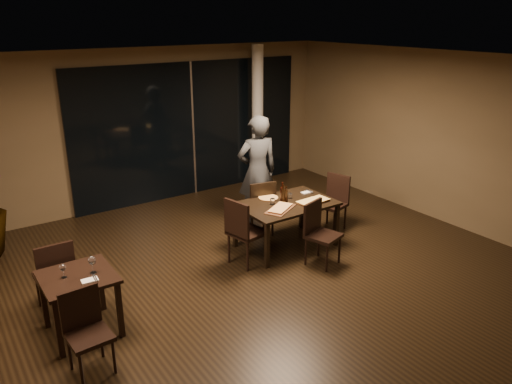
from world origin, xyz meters
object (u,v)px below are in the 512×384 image
object	(u,v)px
chair_main_left	(243,229)
chair_main_far	(260,205)
chair_main_near	(319,230)
bottle_c	(282,192)
side_table	(78,285)
chair_side_near	(86,327)
chair_side_far	(55,273)
diner	(257,171)
bottle_b	(286,194)
chair_main_right	(334,199)
main_table	(286,207)
bottle_a	(283,194)

from	to	relation	value
chair_main_left	chair_main_far	bearing A→B (deg)	-60.41
chair_main_near	bottle_c	bearing A→B (deg)	77.92
side_table	chair_side_near	distance (m)	0.71
chair_main_left	chair_side_near	size ratio (longest dim) A/B	1.15
chair_main_far	chair_side_far	bearing A→B (deg)	19.31
chair_main_far	chair_side_far	world-z (taller)	chair_main_far
chair_main_near	diner	bearing A→B (deg)	70.40
chair_main_near	chair_main_left	bearing A→B (deg)	132.09
diner	chair_main_far	bearing A→B (deg)	73.42
chair_main_left	chair_side_near	xyz separation A→B (m)	(-2.62, -1.04, -0.08)
side_table	bottle_b	distance (m)	3.47
diner	bottle_b	size ratio (longest dim) A/B	7.59
chair_main_right	chair_main_far	bearing A→B (deg)	-125.81
main_table	bottle_c	xyz separation A→B (m)	(-0.02, 0.09, 0.23)
main_table	bottle_a	bearing A→B (deg)	120.67
main_table	bottle_c	bearing A→B (deg)	101.60
bottle_a	bottle_c	distance (m)	0.04
bottle_b	bottle_c	world-z (taller)	bottle_c
chair_main_far	diner	xyz separation A→B (m)	(0.24, 0.44, 0.44)
main_table	bottle_a	distance (m)	0.23
side_table	diner	size ratio (longest dim) A/B	0.40
diner	bottle_c	bearing A→B (deg)	93.20
diner	chair_main_near	bearing A→B (deg)	99.80
chair_side_near	bottle_c	size ratio (longest dim) A/B	2.83
side_table	chair_main_right	bearing A→B (deg)	7.64
side_table	bottle_a	bearing A→B (deg)	9.21
chair_main_near	bottle_a	distance (m)	0.85
chair_main_right	diner	bearing A→B (deg)	-147.24
chair_main_far	bottle_c	distance (m)	0.61
chair_main_left	chair_side_far	world-z (taller)	chair_main_left
side_table	chair_main_far	size ratio (longest dim) A/B	0.81
chair_main_far	bottle_b	xyz separation A→B (m)	(0.13, -0.53, 0.33)
side_table	chair_main_near	distance (m)	3.46
chair_main_near	chair_side_far	size ratio (longest dim) A/B	0.98
chair_main_near	chair_side_near	bearing A→B (deg)	170.11
chair_main_far	chair_main_left	size ratio (longest dim) A/B	0.94
chair_side_far	bottle_b	size ratio (longest dim) A/B	3.75
chair_main_left	bottle_a	size ratio (longest dim) A/B	3.61
chair_side_near	bottle_b	distance (m)	3.77
main_table	diner	xyz separation A→B (m)	(0.13, 1.00, 0.31)
chair_main_near	diner	size ratio (longest dim) A/B	0.49
chair_main_left	bottle_b	bearing A→B (deg)	-90.98
chair_main_far	bottle_b	size ratio (longest dim) A/B	3.77
main_table	chair_main_far	distance (m)	0.59
main_table	chair_main_left	distance (m)	0.93
side_table	chair_main_right	distance (m)	4.57
chair_side_near	bottle_a	bearing A→B (deg)	15.86
chair_main_far	bottle_b	bearing A→B (deg)	115.17
diner	side_table	bearing A→B (deg)	35.26
chair_side_near	bottle_c	distance (m)	3.76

